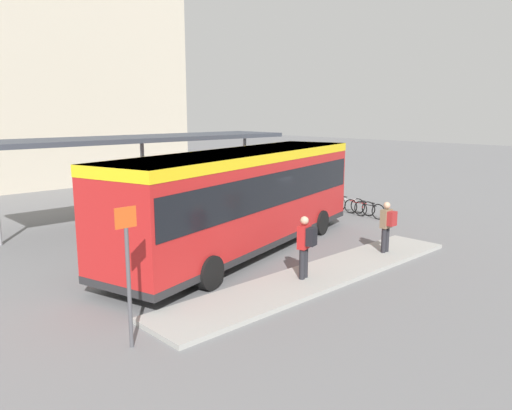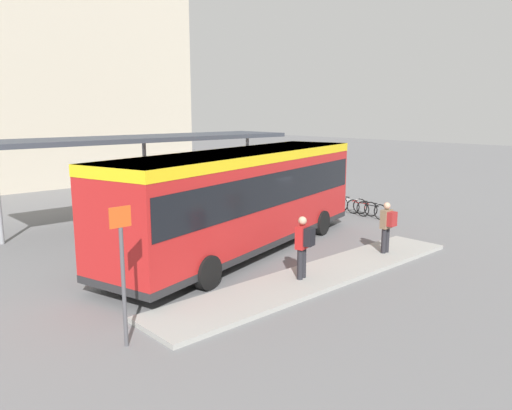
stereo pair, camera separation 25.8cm
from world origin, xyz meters
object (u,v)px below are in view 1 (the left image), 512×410
at_px(potted_planter_near_shelter, 195,211).
at_px(platform_sign, 128,271).
at_px(pedestrian_waiting, 387,224).
at_px(pedestrian_companion, 306,243).
at_px(bicycle_white, 348,204).
at_px(bicycle_red, 359,207).
at_px(bicycle_black, 369,210).
at_px(city_bus, 244,194).

height_order(potted_planter_near_shelter, platform_sign, platform_sign).
bearing_deg(potted_planter_near_shelter, pedestrian_waiting, -75.63).
xyz_separation_m(pedestrian_waiting, pedestrian_companion, (-3.80, 0.11, 0.04)).
height_order(pedestrian_companion, bicycle_white, pedestrian_companion).
bearing_deg(bicycle_red, pedestrian_waiting, 126.08).
height_order(bicycle_red, platform_sign, platform_sign).
distance_m(bicycle_black, platform_sign, 14.20).
bearing_deg(bicycle_black, platform_sign, 106.67).
relative_size(city_bus, platform_sign, 4.09).
distance_m(city_bus, potted_planter_near_shelter, 4.36).
xyz_separation_m(city_bus, platform_sign, (-6.15, -3.51, -0.37)).
bearing_deg(bicycle_red, pedestrian_companion, 110.09).
xyz_separation_m(bicycle_red, platform_sign, (-13.90, -4.38, 1.22)).
distance_m(pedestrian_waiting, bicycle_black, 5.90).
bearing_deg(bicycle_white, bicycle_red, -16.60).
distance_m(city_bus, pedestrian_waiting, 4.67).
distance_m(city_bus, bicycle_white, 8.15).
bearing_deg(pedestrian_waiting, potted_planter_near_shelter, 14.41).
relative_size(pedestrian_waiting, platform_sign, 0.58).
distance_m(pedestrian_companion, bicycle_black, 9.12).
bearing_deg(pedestrian_companion, potted_planter_near_shelter, -29.17).
bearing_deg(platform_sign, pedestrian_waiting, 0.04).
bearing_deg(platform_sign, potted_planter_near_shelter, 46.50).
bearing_deg(bicycle_red, platform_sign, 101.23).
distance_m(pedestrian_companion, bicycle_white, 10.02).
xyz_separation_m(pedestrian_waiting, platform_sign, (-9.10, -0.01, 0.50)).
relative_size(pedestrian_companion, bicycle_black, 1.06).
bearing_deg(city_bus, bicycle_white, -3.82).
bearing_deg(potted_planter_near_shelter, bicycle_white, -20.06).
bearing_deg(potted_planter_near_shelter, pedestrian_companion, -104.09).
xyz_separation_m(bicycle_black, platform_sign, (-13.65, -3.70, 1.21)).
bearing_deg(pedestrian_waiting, bicycle_red, -47.63).
xyz_separation_m(pedestrian_companion, potted_planter_near_shelter, (1.87, 7.43, -0.46)).
relative_size(bicycle_red, bicycle_white, 0.93).
relative_size(bicycle_black, potted_planter_near_shelter, 1.29).
distance_m(bicycle_white, platform_sign, 14.93).
height_order(bicycle_white, platform_sign, platform_sign).
bearing_deg(platform_sign, pedestrian_companion, 1.30).
bearing_deg(bicycle_red, bicycle_black, 153.85).
bearing_deg(bicycle_black, pedestrian_waiting, 130.55).
height_order(pedestrian_companion, platform_sign, platform_sign).
height_order(pedestrian_waiting, bicycle_black, pedestrian_waiting).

